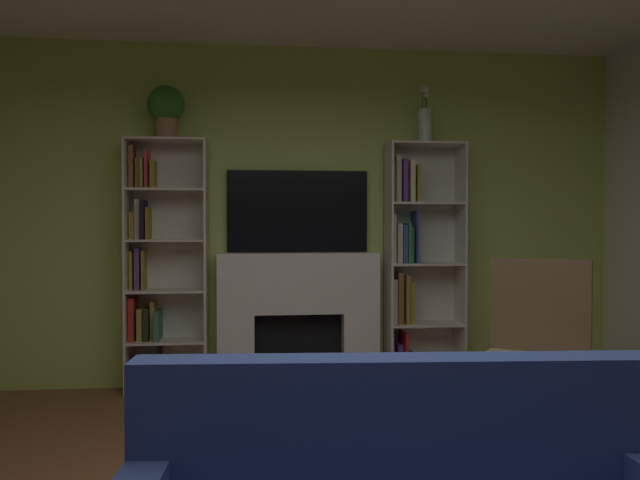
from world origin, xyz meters
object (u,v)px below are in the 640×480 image
(tv, at_px, (298,211))
(vase_with_flowers, at_px, (425,121))
(bookshelf_left, at_px, (158,273))
(bookshelf_right, at_px, (414,263))
(armchair, at_px, (535,349))
(fireplace, at_px, (299,315))
(potted_plant, at_px, (166,108))

(tv, bearing_deg, vase_with_flowers, -6.41)
(bookshelf_left, height_order, bookshelf_right, same)
(vase_with_flowers, distance_m, armchair, 2.19)
(fireplace, relative_size, bookshelf_right, 0.70)
(potted_plant, bearing_deg, fireplace, 1.55)
(bookshelf_right, xyz_separation_m, potted_plant, (-2.05, -0.04, 1.26))
(fireplace, bearing_deg, potted_plant, -178.45)
(bookshelf_left, distance_m, armchair, 2.93)
(bookshelf_left, distance_m, vase_with_flowers, 2.54)
(bookshelf_right, relative_size, potted_plant, 4.75)
(vase_with_flowers, bearing_deg, bookshelf_right, 156.24)
(bookshelf_left, relative_size, potted_plant, 4.75)
(fireplace, height_order, bookshelf_right, bookshelf_right)
(potted_plant, bearing_deg, vase_with_flowers, 0.01)
(bookshelf_right, relative_size, armchair, 1.81)
(tv, distance_m, armchair, 2.24)
(bookshelf_right, height_order, potted_plant, potted_plant)
(bookshelf_right, bearing_deg, vase_with_flowers, -23.76)
(potted_plant, bearing_deg, tv, 6.42)
(fireplace, distance_m, armchair, 1.99)
(fireplace, distance_m, tv, 0.87)
(bookshelf_left, height_order, armchair, bookshelf_left)
(potted_plant, bearing_deg, bookshelf_right, 1.04)
(fireplace, xyz_separation_m, bookshelf_right, (0.98, 0.01, 0.43))
(vase_with_flowers, bearing_deg, potted_plant, -179.99)
(fireplace, relative_size, tv, 1.21)
(armchair, bearing_deg, fireplace, 133.83)
(tv, bearing_deg, fireplace, -90.00)
(vase_with_flowers, relative_size, armchair, 0.43)
(bookshelf_left, relative_size, vase_with_flowers, 4.18)
(bookshelf_left, distance_m, potted_plant, 1.33)
(tv, distance_m, potted_plant, 1.35)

